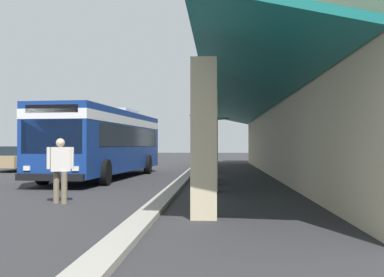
# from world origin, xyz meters

# --- Properties ---
(ground) EXTENTS (120.00, 120.00, 0.00)m
(ground) POSITION_xyz_m (0.00, 8.00, 0.00)
(ground) COLOR #2D2D30
(curb_strip) EXTENTS (37.56, 0.50, 0.12)m
(curb_strip) POSITION_xyz_m (1.42, 5.23, 0.06)
(curb_strip) COLOR #9E998E
(curb_strip) RESTS_ON ground
(plaza_building) EXTENTS (31.60, 14.43, 6.79)m
(plaza_building) POSITION_xyz_m (1.42, 14.85, 3.40)
(plaza_building) COLOR #C6B793
(plaza_building) RESTS_ON ground
(transit_bus) EXTENTS (11.38, 3.47, 3.34)m
(transit_bus) POSITION_xyz_m (3.52, 1.45, 1.85)
(transit_bus) COLOR navy
(transit_bus) RESTS_ON ground
(parked_sedan_tan) EXTENTS (4.54, 2.26, 1.47)m
(parked_sedan_tan) POSITION_xyz_m (-1.71, -5.14, 0.75)
(parked_sedan_tan) COLOR #9E845B
(parked_sedan_tan) RESTS_ON ground
(pedestrian) EXTENTS (0.42, 0.67, 1.74)m
(pedestrian) POSITION_xyz_m (12.37, 2.56, 0.98)
(pedestrian) COLOR #726651
(pedestrian) RESTS_ON ground
(potted_palm) EXTENTS (1.76, 1.63, 2.82)m
(potted_palm) POSITION_xyz_m (6.65, 6.35, 0.83)
(potted_palm) COLOR brown
(potted_palm) RESTS_ON ground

